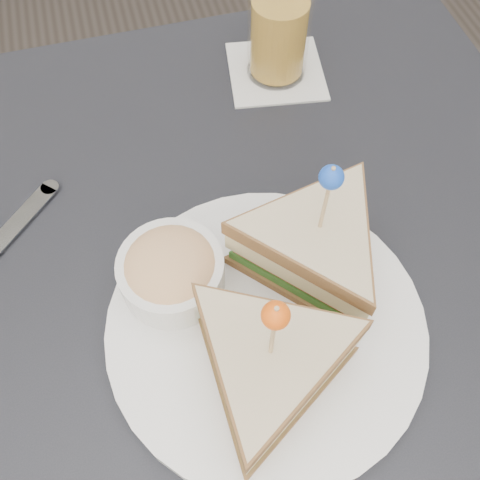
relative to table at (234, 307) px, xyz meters
name	(u,v)px	position (x,y,z in m)	size (l,w,h in m)	color
ground_plane	(237,432)	(0.00, 0.00, -0.67)	(3.50, 3.50, 0.00)	#3F3833
table	(234,307)	(0.00, 0.00, 0.00)	(0.80, 0.80, 0.75)	black
plate_meal	(274,306)	(0.02, -0.06, 0.12)	(0.33, 0.31, 0.17)	white
drink_set	(279,27)	(0.13, 0.27, 0.14)	(0.14, 0.14, 0.15)	silver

